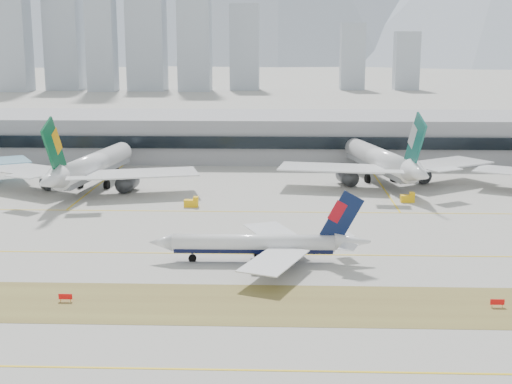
{
  "coord_description": "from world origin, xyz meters",
  "views": [
    {
      "loc": [
        5.74,
        -138.31,
        40.91
      ],
      "look_at": [
        0.21,
        18.0,
        7.5
      ],
      "focal_mm": 50.0,
      "sensor_mm": 36.0,
      "label": 1
    }
  ],
  "objects_px": {
    "widebody_eva": "(91,167)",
    "terminal": "(265,136)",
    "widebody_cathay": "(382,162)",
    "taxiing_airliner": "(262,244)"
  },
  "relations": [
    {
      "from": "taxiing_airliner",
      "to": "widebody_cathay",
      "type": "height_order",
      "value": "widebody_cathay"
    },
    {
      "from": "widebody_cathay",
      "to": "terminal",
      "type": "height_order",
      "value": "widebody_cathay"
    },
    {
      "from": "taxiing_airliner",
      "to": "widebody_eva",
      "type": "relative_size",
      "value": 0.65
    },
    {
      "from": "widebody_cathay",
      "to": "terminal",
      "type": "bearing_deg",
      "value": 23.68
    },
    {
      "from": "taxiing_airliner",
      "to": "terminal",
      "type": "height_order",
      "value": "terminal"
    },
    {
      "from": "taxiing_airliner",
      "to": "widebody_eva",
      "type": "xyz_separation_m",
      "value": [
        -49.45,
        65.47,
        2.75
      ]
    },
    {
      "from": "widebody_cathay",
      "to": "widebody_eva",
      "type": "bearing_deg",
      "value": 85.16
    },
    {
      "from": "widebody_eva",
      "to": "terminal",
      "type": "height_order",
      "value": "widebody_eva"
    },
    {
      "from": "widebody_eva",
      "to": "widebody_cathay",
      "type": "relative_size",
      "value": 1.01
    },
    {
      "from": "widebody_eva",
      "to": "terminal",
      "type": "bearing_deg",
      "value": -31.22
    }
  ]
}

